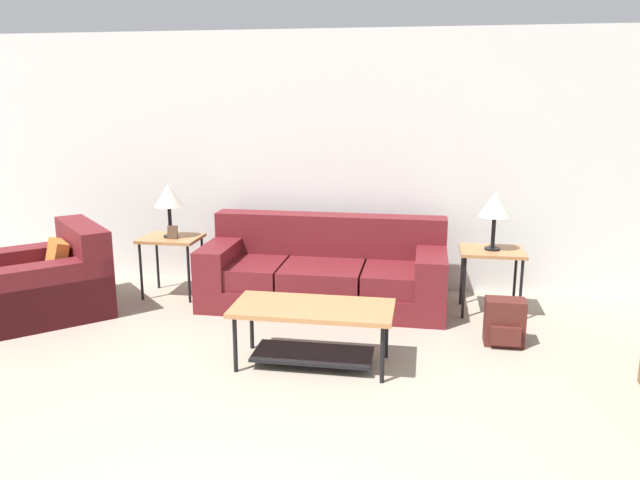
% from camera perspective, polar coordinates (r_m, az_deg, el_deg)
% --- Properties ---
extents(wall_back, '(8.95, 0.06, 2.60)m').
position_cam_1_polar(wall_back, '(6.41, 2.41, 7.16)').
color(wall_back, silver).
rests_on(wall_back, ground_plane).
extents(couch, '(2.28, 0.95, 0.82)m').
position_cam_1_polar(couch, '(5.98, 0.43, -3.13)').
color(couch, maroon).
rests_on(couch, ground_plane).
extents(armchair, '(1.43, 1.43, 0.80)m').
position_cam_1_polar(armchair, '(6.25, -23.47, -3.60)').
color(armchair, maroon).
rests_on(armchair, ground_plane).
extents(coffee_table, '(1.18, 0.56, 0.46)m').
position_cam_1_polar(coffee_table, '(4.64, -0.66, -7.46)').
color(coffee_table, '#A87042').
rests_on(coffee_table, ground_plane).
extents(side_table_left, '(0.57, 0.46, 0.60)m').
position_cam_1_polar(side_table_left, '(6.34, -13.45, -0.28)').
color(side_table_left, '#A87042').
rests_on(side_table_left, ground_plane).
extents(side_table_right, '(0.57, 0.46, 0.60)m').
position_cam_1_polar(side_table_right, '(5.87, 15.43, -1.46)').
color(side_table_right, '#A87042').
rests_on(side_table_right, ground_plane).
extents(table_lamp_left, '(0.28, 0.28, 0.53)m').
position_cam_1_polar(table_lamp_left, '(6.25, -13.68, 3.89)').
color(table_lamp_left, black).
rests_on(table_lamp_left, side_table_left).
extents(table_lamp_right, '(0.28, 0.28, 0.53)m').
position_cam_1_polar(table_lamp_right, '(5.78, 15.72, 3.03)').
color(table_lamp_right, black).
rests_on(table_lamp_right, side_table_right).
extents(backpack, '(0.31, 0.28, 0.38)m').
position_cam_1_polar(backpack, '(5.26, 16.52, -7.26)').
color(backpack, '#4C1E19').
rests_on(backpack, ground_plane).
extents(picture_frame, '(0.10, 0.04, 0.13)m').
position_cam_1_polar(picture_frame, '(6.23, -13.34, 0.70)').
color(picture_frame, '#4C3828').
rests_on(picture_frame, side_table_left).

